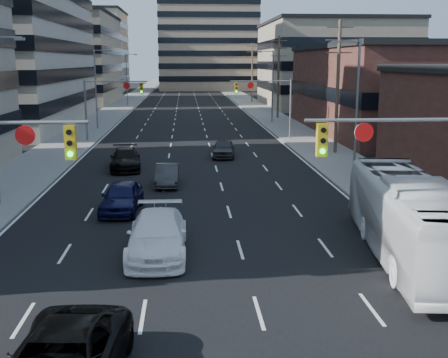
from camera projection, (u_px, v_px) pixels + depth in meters
name	position (u px, v px, depth m)	size (l,w,h in m)	color
road_surface	(187.00, 93.00, 138.44)	(18.00, 300.00, 0.02)	black
sidewalk_left	(140.00, 93.00, 137.66)	(5.00, 300.00, 0.15)	slate
sidewalk_right	(233.00, 93.00, 139.20)	(5.00, 300.00, 0.15)	slate
office_left_far	(59.00, 60.00, 105.89)	(20.00, 30.00, 16.00)	gray
storefront_right_mid	(409.00, 91.00, 61.04)	(20.00, 30.00, 9.00)	#472119
office_right_far	(331.00, 65.00, 97.69)	(22.00, 28.00, 14.00)	gray
bg_block_left	(77.00, 52.00, 144.26)	(24.00, 24.00, 20.00)	#ADA089
bg_block_right	(315.00, 68.00, 139.37)	(22.00, 22.00, 12.00)	gray
signal_near_right	(419.00, 163.00, 18.95)	(6.59, 0.33, 6.00)	slate
signal_far_left	(109.00, 97.00, 54.06)	(6.09, 0.33, 6.00)	slate
signal_far_right	(267.00, 97.00, 55.09)	(6.09, 0.33, 6.00)	slate
utility_pole_block	(338.00, 85.00, 46.31)	(2.20, 0.28, 11.00)	#4C3D2D
utility_pole_midblock	(278.00, 76.00, 75.60)	(2.20, 0.28, 11.00)	#4C3D2D
utility_pole_distant	(252.00, 72.00, 104.89)	(2.20, 0.28, 11.00)	#4C3D2D
streetlight_left_mid	(97.00, 85.00, 63.49)	(2.03, 0.22, 9.00)	slate
streetlight_left_far	(128.00, 77.00, 97.66)	(2.03, 0.22, 9.00)	slate
streetlight_right_near	(355.00, 104.00, 35.60)	(2.03, 0.22, 9.00)	slate
streetlight_right_far	(271.00, 83.00, 69.76)	(2.03, 0.22, 9.00)	slate
white_van	(157.00, 235.00, 22.65)	(2.33, 5.74, 1.67)	white
transit_bus	(410.00, 218.00, 22.12)	(2.77, 11.83, 3.30)	white
sedan_blue	(122.00, 197.00, 29.17)	(1.85, 4.60, 1.57)	#0D0E35
sedan_grey_center	(167.00, 175.00, 35.38)	(1.41, 4.04, 1.33)	#2F2F31
sedan_black_far	(125.00, 159.00, 40.64)	(2.15, 5.28, 1.53)	black
sedan_grey_right	(224.00, 148.00, 45.87)	(1.75, 4.36, 1.48)	#313234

